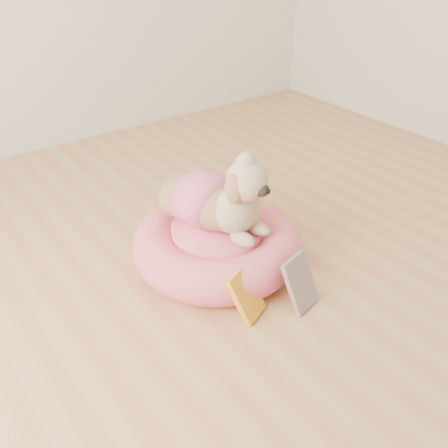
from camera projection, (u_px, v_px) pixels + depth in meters
floor at (308, 358)px, 1.67m from camera, size 4.50×4.50×0.00m
pet_bed at (217, 244)px, 2.08m from camera, size 0.70×0.70×0.18m
dog at (217, 185)px, 1.94m from camera, size 0.45×0.57×0.37m
book_yellow at (246, 295)px, 1.81m from camera, size 0.16×0.15×0.17m
book_white at (300, 283)px, 1.85m from camera, size 0.16×0.13×0.20m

